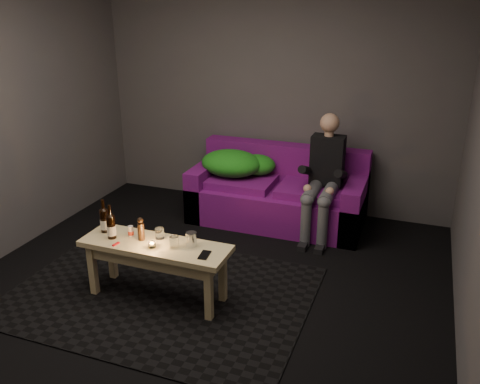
# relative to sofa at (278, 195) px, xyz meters

# --- Properties ---
(floor) EXTENTS (4.50, 4.50, 0.00)m
(floor) POSITION_rel_sofa_xyz_m (-0.20, -1.81, -0.29)
(floor) COLOR black
(floor) RESTS_ON ground
(room) EXTENTS (4.50, 4.50, 4.50)m
(room) POSITION_rel_sofa_xyz_m (-0.20, -1.35, 1.36)
(room) COLOR silver
(room) RESTS_ON ground
(rug) EXTENTS (2.42, 1.77, 0.01)m
(rug) POSITION_rel_sofa_xyz_m (-0.48, -1.78, -0.28)
(rug) COLOR black
(rug) RESTS_ON floor
(sofa) EXTENTS (1.84, 0.83, 0.79)m
(sofa) POSITION_rel_sofa_xyz_m (0.00, 0.00, 0.00)
(sofa) COLOR #72107B
(sofa) RESTS_ON floor
(green_blanket) EXTENTS (0.81, 0.55, 0.28)m
(green_blanket) POSITION_rel_sofa_xyz_m (-0.49, -0.01, 0.31)
(green_blanket) COLOR #198E1D
(green_blanket) RESTS_ON sofa
(person) EXTENTS (0.33, 0.76, 1.23)m
(person) POSITION_rel_sofa_xyz_m (0.51, -0.15, 0.35)
(person) COLOR black
(person) RESTS_ON sofa
(coffee_table) EXTENTS (1.21, 0.39, 0.49)m
(coffee_table) POSITION_rel_sofa_xyz_m (-0.48, -1.83, 0.12)
(coffee_table) COLOR #D5BE7C
(coffee_table) RESTS_ON rug
(beer_bottle_a) EXTENTS (0.07, 0.07, 0.28)m
(beer_bottle_a) POSITION_rel_sofa_xyz_m (-0.97, -1.79, 0.31)
(beer_bottle_a) COLOR black
(beer_bottle_a) RESTS_ON coffee_table
(beer_bottle_b) EXTENTS (0.07, 0.07, 0.28)m
(beer_bottle_b) POSITION_rel_sofa_xyz_m (-0.85, -1.87, 0.31)
(beer_bottle_b) COLOR black
(beer_bottle_b) RESTS_ON coffee_table
(salt_shaker) EXTENTS (0.05, 0.05, 0.09)m
(salt_shaker) POSITION_rel_sofa_xyz_m (-0.72, -1.79, 0.25)
(salt_shaker) COLOR silver
(salt_shaker) RESTS_ON coffee_table
(pepper_mill) EXTENTS (0.05, 0.05, 0.15)m
(pepper_mill) POSITION_rel_sofa_xyz_m (-0.61, -1.81, 0.28)
(pepper_mill) COLOR black
(pepper_mill) RESTS_ON coffee_table
(tumbler_back) EXTENTS (0.09, 0.09, 0.09)m
(tumbler_back) POSITION_rel_sofa_xyz_m (-0.49, -1.74, 0.25)
(tumbler_back) COLOR white
(tumbler_back) RESTS_ON coffee_table
(tealight) EXTENTS (0.06, 0.06, 0.04)m
(tealight) POSITION_rel_sofa_xyz_m (-0.47, -1.90, 0.23)
(tealight) COLOR white
(tealight) RESTS_ON coffee_table
(tumbler_front) EXTENTS (0.09, 0.09, 0.09)m
(tumbler_front) POSITION_rel_sofa_xyz_m (-0.31, -1.84, 0.25)
(tumbler_front) COLOR white
(tumbler_front) RESTS_ON coffee_table
(steel_cup) EXTENTS (0.10, 0.10, 0.11)m
(steel_cup) POSITION_rel_sofa_xyz_m (-0.19, -1.77, 0.27)
(steel_cup) COLOR silver
(steel_cup) RESTS_ON coffee_table
(smartphone) EXTENTS (0.08, 0.15, 0.01)m
(smartphone) POSITION_rel_sofa_xyz_m (-0.03, -1.88, 0.21)
(smartphone) COLOR black
(smartphone) RESTS_ON coffee_table
(red_lighter) EXTENTS (0.03, 0.07, 0.01)m
(red_lighter) POSITION_rel_sofa_xyz_m (-0.76, -1.96, 0.21)
(red_lighter) COLOR red
(red_lighter) RESTS_ON coffee_table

